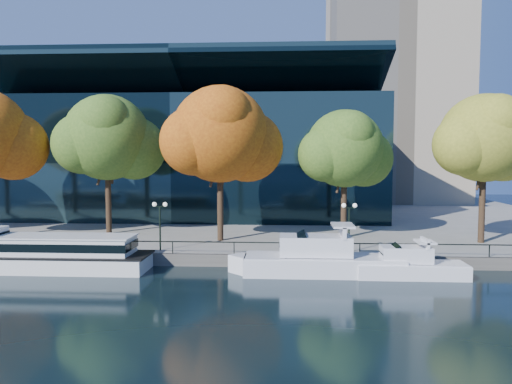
# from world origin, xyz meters

# --- Properties ---
(ground) EXTENTS (160.00, 160.00, 0.00)m
(ground) POSITION_xyz_m (0.00, 0.00, 0.00)
(ground) COLOR black
(ground) RESTS_ON ground
(promenade) EXTENTS (90.00, 67.08, 1.00)m
(promenade) POSITION_xyz_m (0.00, 36.38, 0.50)
(promenade) COLOR slate
(promenade) RESTS_ON ground
(railing) EXTENTS (88.20, 0.08, 0.99)m
(railing) POSITION_xyz_m (0.00, 3.25, 1.94)
(railing) COLOR black
(railing) RESTS_ON promenade
(convention_building) EXTENTS (50.00, 24.57, 21.43)m
(convention_building) POSITION_xyz_m (-4.00, 31.79, 8.51)
(convention_building) COLOR black
(convention_building) RESTS_ON ground
(office_tower) EXTENTS (22.50, 22.50, 65.90)m
(office_tower) POSITION_xyz_m (28.00, 55.00, 33.02)
(office_tower) COLOR tan
(office_tower) RESTS_ON ground
(tour_boat) EXTENTS (17.40, 3.88, 3.30)m
(tour_boat) POSITION_xyz_m (-9.75, 0.96, 1.40)
(tour_boat) COLOR silver
(tour_boat) RESTS_ON ground
(cruiser_near) EXTENTS (13.12, 3.38, 3.80)m
(cruiser_near) POSITION_xyz_m (11.43, 0.93, 1.18)
(cruiser_near) COLOR silver
(cruiser_near) RESTS_ON ground
(cruiser_far) EXTENTS (8.91, 2.47, 2.91)m
(cruiser_far) POSITION_xyz_m (17.91, 0.33, 0.92)
(cruiser_far) COLOR silver
(cruiser_far) RESTS_ON ground
(tree_2) EXTENTS (10.71, 8.78, 13.97)m
(tree_2) POSITION_xyz_m (-8.57, 12.90, 10.50)
(tree_2) COLOR black
(tree_2) RESTS_ON promenade
(tree_3) EXTENTS (11.14, 9.14, 14.31)m
(tree_3) POSITION_xyz_m (3.25, 9.50, 10.65)
(tree_3) COLOR black
(tree_3) RESTS_ON promenade
(tree_4) EXTENTS (9.25, 7.58, 12.25)m
(tree_4) POSITION_xyz_m (14.85, 11.76, 9.38)
(tree_4) COLOR black
(tree_4) RESTS_ON promenade
(tree_5) EXTENTS (9.88, 8.10, 13.41)m
(tree_5) POSITION_xyz_m (27.02, 9.74, 10.28)
(tree_5) COLOR black
(tree_5) RESTS_ON promenade
(lamp_1) EXTENTS (1.26, 0.36, 4.03)m
(lamp_1) POSITION_xyz_m (-1.33, 4.50, 3.98)
(lamp_1) COLOR black
(lamp_1) RESTS_ON promenade
(lamp_2) EXTENTS (1.26, 0.36, 4.03)m
(lamp_2) POSITION_xyz_m (14.29, 4.50, 3.98)
(lamp_2) COLOR black
(lamp_2) RESTS_ON promenade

